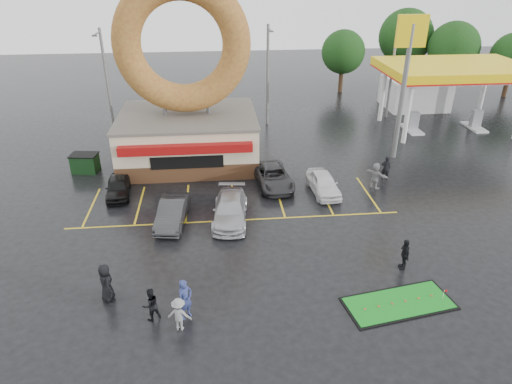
{
  "coord_description": "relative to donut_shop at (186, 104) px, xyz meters",
  "views": [
    {
      "loc": [
        -1.09,
        -20.18,
        14.0
      ],
      "look_at": [
        1.15,
        2.72,
        2.2
      ],
      "focal_mm": 32.0,
      "sensor_mm": 36.0,
      "label": 1
    }
  ],
  "objects": [
    {
      "name": "person_blue",
      "position": [
        0.38,
        -17.63,
        -3.49
      ],
      "size": [
        0.84,
        0.82,
        1.94
      ],
      "primitive_type": "imported",
      "rotation": [
        0.0,
        0.0,
        0.73
      ],
      "color": "navy",
      "rests_on": "ground"
    },
    {
      "name": "putting_green",
      "position": [
        9.95,
        -17.73,
        -4.42
      ],
      "size": [
        5.28,
        2.98,
        0.62
      ],
      "color": "black",
      "rests_on": "ground"
    },
    {
      "name": "car_black",
      "position": [
        -4.53,
        -5.57,
        -3.84
      ],
      "size": [
        1.82,
        3.77,
        1.24
      ],
      "primitive_type": "imported",
      "rotation": [
        0.0,
        0.0,
        0.1
      ],
      "color": "black",
      "rests_on": "ground"
    },
    {
      "name": "person_hoodie",
      "position": [
        0.13,
        -18.34,
        -3.68
      ],
      "size": [
        1.11,
        0.77,
        1.57
      ],
      "primitive_type": "imported",
      "rotation": [
        0.0,
        0.0,
        2.95
      ],
      "color": "gray",
      "rests_on": "ground"
    },
    {
      "name": "car_silver",
      "position": [
        2.69,
        -9.47,
        -3.76
      ],
      "size": [
        2.44,
        5.01,
        1.4
      ],
      "primitive_type": "imported",
      "rotation": [
        0.0,
        0.0,
        -0.1
      ],
      "color": "#ABABB0",
      "rests_on": "ground"
    },
    {
      "name": "tree_far_d",
      "position": [
        17.0,
        19.03,
        0.07
      ],
      "size": [
        4.9,
        4.9,
        7.0
      ],
      "color": "#332114",
      "rests_on": "ground"
    },
    {
      "name": "streetlight_right",
      "position": [
        19.0,
        8.95,
        0.32
      ],
      "size": [
        0.4,
        2.21,
        9.0
      ],
      "color": "slate",
      "rests_on": "ground"
    },
    {
      "name": "tree_far_c",
      "position": [
        25.0,
        21.03,
        1.37
      ],
      "size": [
        6.3,
        6.3,
        9.0
      ],
      "color": "#332114",
      "rests_on": "ground"
    },
    {
      "name": "person_bystander",
      "position": [
        -3.24,
        -16.1,
        -3.52
      ],
      "size": [
        0.92,
        1.09,
        1.89
      ],
      "primitive_type": "imported",
      "rotation": [
        0.0,
        0.0,
        1.98
      ],
      "color": "black",
      "rests_on": "ground"
    },
    {
      "name": "streetlight_mid",
      "position": [
        7.0,
        7.95,
        0.32
      ],
      "size": [
        0.4,
        2.21,
        9.0
      ],
      "color": "slate",
      "rests_on": "ground"
    },
    {
      "name": "person_cameraman",
      "position": [
        11.16,
        -15.1,
        -3.63
      ],
      "size": [
        0.5,
        1.01,
        1.67
      ],
      "primitive_type": "imported",
      "rotation": [
        0.0,
        0.0,
        -1.67
      ],
      "color": "black",
      "rests_on": "ground"
    },
    {
      "name": "person_walker_far",
      "position": [
        13.86,
        -4.88,
        -3.59
      ],
      "size": [
        0.69,
        0.5,
        1.75
      ],
      "primitive_type": "imported",
      "rotation": [
        0.0,
        0.0,
        3.01
      ],
      "color": "black",
      "rests_on": "ground"
    },
    {
      "name": "car_dgrey",
      "position": [
        -0.73,
        -9.47,
        -3.77
      ],
      "size": [
        1.99,
        4.36,
        1.39
      ],
      "primitive_type": "imported",
      "rotation": [
        0.0,
        0.0,
        -0.13
      ],
      "color": "#2C2C2E",
      "rests_on": "ground"
    },
    {
      "name": "dumpster",
      "position": [
        -7.55,
        -1.47,
        -3.81
      ],
      "size": [
        1.95,
        1.44,
        1.3
      ],
      "primitive_type": "cube",
      "rotation": [
        0.0,
        0.0,
        -0.14
      ],
      "color": "#163B19",
      "rests_on": "ground"
    },
    {
      "name": "donut_shop",
      "position": [
        0.0,
        0.0,
        0.0
      ],
      "size": [
        10.2,
        8.7,
        13.5
      ],
      "color": "#472B19",
      "rests_on": "ground"
    },
    {
      "name": "gas_station",
      "position": [
        23.0,
        7.97,
        -0.77
      ],
      "size": [
        12.3,
        13.65,
        5.9
      ],
      "color": "silver",
      "rests_on": "ground"
    },
    {
      "name": "car_white",
      "position": [
        9.04,
        -6.48,
        -3.78
      ],
      "size": [
        1.87,
        4.1,
        1.36
      ],
      "primitive_type": "imported",
      "rotation": [
        0.0,
        0.0,
        0.07
      ],
      "color": "silver",
      "rests_on": "ground"
    },
    {
      "name": "shell_sign",
      "position": [
        16.0,
        -0.97,
        2.91
      ],
      "size": [
        2.2,
        0.36,
        10.6
      ],
      "color": "slate",
      "rests_on": "ground"
    },
    {
      "name": "ground",
      "position": [
        3.0,
        -12.97,
        -4.46
      ],
      "size": [
        120.0,
        120.0,
        0.0
      ],
      "primitive_type": "plane",
      "color": "black",
      "rests_on": "ground"
    },
    {
      "name": "person_blackjkt",
      "position": [
        -1.11,
        -17.59,
        -3.68
      ],
      "size": [
        0.97,
        0.92,
        1.57
      ],
      "primitive_type": "imported",
      "rotation": [
        0.0,
        0.0,
        3.72
      ],
      "color": "black",
      "rests_on": "ground"
    },
    {
      "name": "streetlight_left",
      "position": [
        -7.0,
        6.95,
        0.32
      ],
      "size": [
        0.4,
        2.21,
        9.0
      ],
      "color": "slate",
      "rests_on": "ground"
    },
    {
      "name": "person_walker_near",
      "position": [
        12.69,
        -6.12,
        -3.55
      ],
      "size": [
        1.45,
        1.68,
        1.83
      ],
      "primitive_type": "imported",
      "rotation": [
        0.0,
        0.0,
        2.21
      ],
      "color": "gray",
      "rests_on": "ground"
    },
    {
      "name": "car_grey",
      "position": [
        5.84,
        -5.07,
        -3.8
      ],
      "size": [
        2.67,
        5.01,
        1.34
      ],
      "primitive_type": "imported",
      "rotation": [
        0.0,
        0.0,
        0.1
      ],
      "color": "#2E2E30",
      "rests_on": "ground"
    },
    {
      "name": "tree_far_a",
      "position": [
        29.0,
        17.03,
        0.72
      ],
      "size": [
        5.6,
        5.6,
        8.0
      ],
      "color": "#332114",
      "rests_on": "ground"
    }
  ]
}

